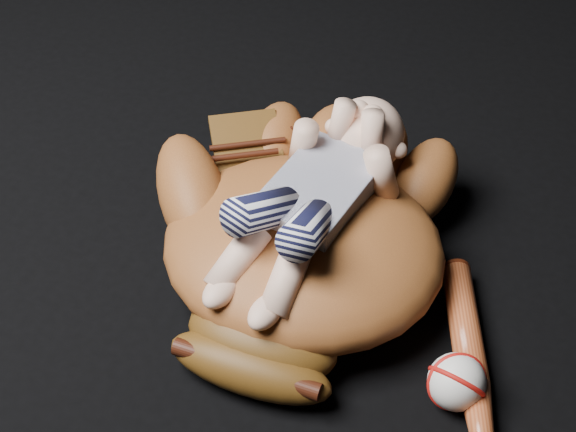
{
  "coord_description": "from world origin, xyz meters",
  "views": [
    {
      "loc": [
        0.28,
        -0.56,
        0.85
      ],
      "look_at": [
        0.01,
        0.2,
        0.08
      ],
      "focal_mm": 55.0,
      "sensor_mm": 36.0,
      "label": 1
    }
  ],
  "objects_px": {
    "newborn_baby": "(308,199)",
    "baseball_bat": "(477,402)",
    "baseball": "(457,382)",
    "baseball_glove": "(303,237)"
  },
  "relations": [
    {
      "from": "newborn_baby",
      "to": "baseball_bat",
      "type": "distance_m",
      "value": 0.31
    },
    {
      "from": "newborn_baby",
      "to": "baseball",
      "type": "bearing_deg",
      "value": -18.95
    },
    {
      "from": "baseball_bat",
      "to": "baseball",
      "type": "xyz_separation_m",
      "value": [
        -0.03,
        0.01,
        0.01
      ]
    },
    {
      "from": "baseball_glove",
      "to": "newborn_baby",
      "type": "xyz_separation_m",
      "value": [
        0.0,
        0.01,
        0.06
      ]
    },
    {
      "from": "baseball_glove",
      "to": "baseball_bat",
      "type": "distance_m",
      "value": 0.28
    },
    {
      "from": "baseball_glove",
      "to": "baseball",
      "type": "distance_m",
      "value": 0.26
    },
    {
      "from": "baseball_glove",
      "to": "newborn_baby",
      "type": "height_order",
      "value": "newborn_baby"
    },
    {
      "from": "newborn_baby",
      "to": "baseball_bat",
      "type": "xyz_separation_m",
      "value": [
        0.25,
        -0.14,
        -0.12
      ]
    },
    {
      "from": "baseball_glove",
      "to": "baseball_bat",
      "type": "bearing_deg",
      "value": -24.82
    },
    {
      "from": "baseball_glove",
      "to": "baseball",
      "type": "height_order",
      "value": "baseball_glove"
    }
  ]
}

